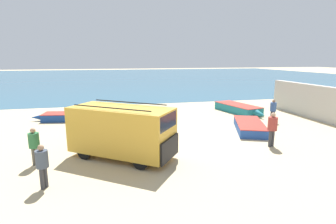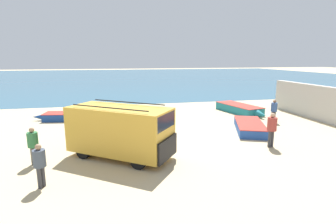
% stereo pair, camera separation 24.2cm
% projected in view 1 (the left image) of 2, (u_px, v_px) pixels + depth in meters
% --- Properties ---
extents(ground_plane, '(200.00, 200.00, 0.00)m').
position_uv_depth(ground_plane, '(185.00, 140.00, 14.81)').
color(ground_plane, tan).
extents(sea_water, '(120.00, 80.00, 0.01)m').
position_uv_depth(sea_water, '(124.00, 77.00, 64.42)').
color(sea_water, '#33607A').
rests_on(sea_water, ground_plane).
extents(harbor_wall, '(0.50, 13.02, 2.55)m').
position_uv_depth(harbor_wall, '(335.00, 106.00, 17.94)').
color(harbor_wall, '#BCB7AD').
rests_on(harbor_wall, ground_plane).
extents(parked_van, '(4.99, 4.35, 2.50)m').
position_uv_depth(parked_van, '(122.00, 130.00, 11.94)').
color(parked_van, gold).
rests_on(parked_van, ground_plane).
extents(fishing_rowboat_0, '(2.91, 4.76, 0.55)m').
position_uv_depth(fishing_rowboat_0, '(249.00, 126.00, 16.74)').
color(fishing_rowboat_0, '#234CA3').
rests_on(fishing_rowboat_0, ground_plane).
extents(fishing_rowboat_1, '(5.25, 2.04, 0.57)m').
position_uv_depth(fishing_rowboat_1, '(71.00, 117.00, 19.33)').
color(fishing_rowboat_1, navy).
rests_on(fishing_rowboat_1, ground_plane).
extents(fishing_rowboat_2, '(2.62, 5.29, 0.67)m').
position_uv_depth(fishing_rowboat_2, '(239.00, 109.00, 22.10)').
color(fishing_rowboat_2, '#1E757F').
rests_on(fishing_rowboat_2, ground_plane).
extents(fishing_rowboat_3, '(1.77, 4.33, 0.67)m').
position_uv_depth(fishing_rowboat_3, '(139.00, 122.00, 17.37)').
color(fishing_rowboat_3, '#234CA3').
rests_on(fishing_rowboat_3, ground_plane).
extents(fisherman_0, '(0.42, 0.42, 1.61)m').
position_uv_depth(fisherman_0, '(42.00, 162.00, 9.12)').
color(fisherman_0, '#38383D').
rests_on(fisherman_0, ground_plane).
extents(fisherman_1, '(0.43, 0.43, 1.63)m').
position_uv_depth(fisherman_1, '(273.00, 109.00, 18.74)').
color(fisherman_1, '#38383D').
rests_on(fisherman_1, ground_plane).
extents(fisherman_2, '(0.44, 0.44, 1.66)m').
position_uv_depth(fisherman_2, '(34.00, 143.00, 11.08)').
color(fisherman_2, '#5B564C').
rests_on(fisherman_2, ground_plane).
extents(fisherman_3, '(0.47, 0.47, 1.81)m').
position_uv_depth(fisherman_3, '(272.00, 126.00, 13.47)').
color(fisherman_3, '#38383D').
rests_on(fisherman_3, ground_plane).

